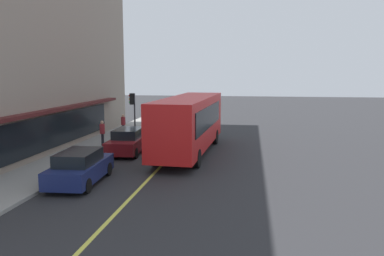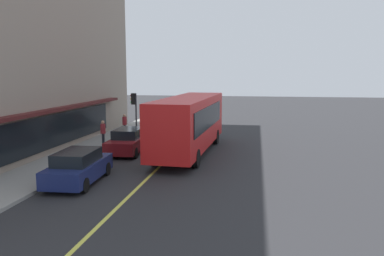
{
  "view_description": "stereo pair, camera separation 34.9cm",
  "coord_description": "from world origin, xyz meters",
  "px_view_note": "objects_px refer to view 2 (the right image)",
  "views": [
    {
      "loc": [
        -21.86,
        -4.71,
        5.03
      ],
      "look_at": [
        1.56,
        -1.15,
        1.6
      ],
      "focal_mm": 36.3,
      "sensor_mm": 36.0,
      "label": 1
    },
    {
      "loc": [
        -21.81,
        -5.05,
        5.03
      ],
      "look_at": [
        1.56,
        -1.15,
        1.6
      ],
      "focal_mm": 36.3,
      "sensor_mm": 36.0,
      "label": 2
    }
  ],
  "objects_px": {
    "car_maroon": "(128,141)",
    "pedestrian_mid_block": "(125,122)",
    "car_navy": "(78,167)",
    "traffic_light": "(134,103)",
    "bus": "(190,122)",
    "car_black": "(164,122)",
    "pedestrian_at_corner": "(103,131)"
  },
  "relations": [
    {
      "from": "bus",
      "to": "car_black",
      "type": "height_order",
      "value": "bus"
    },
    {
      "from": "car_maroon",
      "to": "pedestrian_mid_block",
      "type": "relative_size",
      "value": 2.7
    },
    {
      "from": "bus",
      "to": "traffic_light",
      "type": "distance_m",
      "value": 8.55
    },
    {
      "from": "bus",
      "to": "car_black",
      "type": "relative_size",
      "value": 2.59
    },
    {
      "from": "car_navy",
      "to": "pedestrian_mid_block",
      "type": "height_order",
      "value": "pedestrian_mid_block"
    },
    {
      "from": "bus",
      "to": "pedestrian_at_corner",
      "type": "distance_m",
      "value": 6.13
    },
    {
      "from": "car_black",
      "to": "pedestrian_at_corner",
      "type": "xyz_separation_m",
      "value": [
        -7.92,
        2.3,
        0.41
      ]
    },
    {
      "from": "pedestrian_at_corner",
      "to": "pedestrian_mid_block",
      "type": "relative_size",
      "value": 1.04
    },
    {
      "from": "bus",
      "to": "pedestrian_at_corner",
      "type": "relative_size",
      "value": 6.69
    },
    {
      "from": "traffic_light",
      "to": "car_maroon",
      "type": "distance_m",
      "value": 7.39
    },
    {
      "from": "pedestrian_mid_block",
      "to": "car_navy",
      "type": "bearing_deg",
      "value": -170.06
    },
    {
      "from": "traffic_light",
      "to": "car_navy",
      "type": "height_order",
      "value": "traffic_light"
    },
    {
      "from": "bus",
      "to": "car_black",
      "type": "bearing_deg",
      "value": 23.02
    },
    {
      "from": "bus",
      "to": "pedestrian_at_corner",
      "type": "xyz_separation_m",
      "value": [
        0.84,
        6.02,
        -0.83
      ]
    },
    {
      "from": "pedestrian_at_corner",
      "to": "pedestrian_mid_block",
      "type": "xyz_separation_m",
      "value": [
        4.55,
        0.08,
        -0.04
      ]
    },
    {
      "from": "car_navy",
      "to": "bus",
      "type": "bearing_deg",
      "value": -28.0
    },
    {
      "from": "traffic_light",
      "to": "car_maroon",
      "type": "bearing_deg",
      "value": -165.31
    },
    {
      "from": "car_black",
      "to": "pedestrian_mid_block",
      "type": "distance_m",
      "value": 4.15
    },
    {
      "from": "car_navy",
      "to": "pedestrian_mid_block",
      "type": "bearing_deg",
      "value": 9.94
    },
    {
      "from": "car_navy",
      "to": "pedestrian_at_corner",
      "type": "height_order",
      "value": "pedestrian_at_corner"
    },
    {
      "from": "car_black",
      "to": "pedestrian_mid_block",
      "type": "xyz_separation_m",
      "value": [
        -3.37,
        2.38,
        0.38
      ]
    },
    {
      "from": "car_maroon",
      "to": "car_black",
      "type": "relative_size",
      "value": 1.01
    },
    {
      "from": "traffic_light",
      "to": "pedestrian_at_corner",
      "type": "bearing_deg",
      "value": 176.0
    },
    {
      "from": "car_black",
      "to": "car_navy",
      "type": "bearing_deg",
      "value": 179.44
    },
    {
      "from": "car_maroon",
      "to": "pedestrian_at_corner",
      "type": "xyz_separation_m",
      "value": [
        1.37,
        2.21,
        0.41
      ]
    },
    {
      "from": "car_maroon",
      "to": "car_black",
      "type": "distance_m",
      "value": 9.3
    },
    {
      "from": "traffic_light",
      "to": "car_navy",
      "type": "bearing_deg",
      "value": -172.72
    },
    {
      "from": "car_navy",
      "to": "pedestrian_mid_block",
      "type": "xyz_separation_m",
      "value": [
        12.69,
        2.22,
        0.38
      ]
    },
    {
      "from": "car_navy",
      "to": "car_black",
      "type": "bearing_deg",
      "value": -0.56
    },
    {
      "from": "pedestrian_at_corner",
      "to": "bus",
      "type": "bearing_deg",
      "value": -97.95
    },
    {
      "from": "car_black",
      "to": "pedestrian_at_corner",
      "type": "bearing_deg",
      "value": 163.84
    },
    {
      "from": "car_black",
      "to": "pedestrian_mid_block",
      "type": "relative_size",
      "value": 2.68
    }
  ]
}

